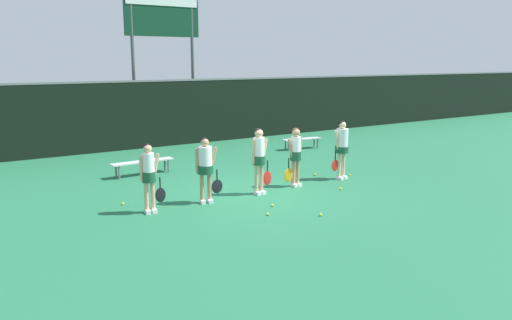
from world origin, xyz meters
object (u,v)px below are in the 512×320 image
(player_4, at_px, (342,144))
(tennis_ball_3, at_px, (340,189))
(bench_courtside, at_px, (143,163))
(tennis_ball_2, at_px, (123,204))
(tennis_ball_6, at_px, (315,174))
(tennis_ball_1, at_px, (272,205))
(player_3, at_px, (296,152))
(tennis_ball_0, at_px, (350,175))
(player_1, at_px, (205,165))
(tennis_ball_5, at_px, (320,215))
(player_2, at_px, (259,155))
(tennis_ball_7, at_px, (268,214))
(player_0, at_px, (149,173))
(bench_far, at_px, (302,140))
(tennis_ball_4, at_px, (287,175))
(scoreboard, at_px, (163,32))

(player_4, xyz_separation_m, tennis_ball_3, (-0.90, -0.98, -1.03))
(bench_courtside, height_order, tennis_ball_2, bench_courtside)
(tennis_ball_6, bearing_deg, player_4, -64.87)
(tennis_ball_1, distance_m, tennis_ball_6, 3.66)
(player_3, height_order, tennis_ball_0, player_3)
(player_1, bearing_deg, tennis_ball_5, -44.15)
(player_2, bearing_deg, tennis_ball_7, -118.97)
(tennis_ball_2, distance_m, tennis_ball_7, 3.70)
(player_0, bearing_deg, player_3, 5.75)
(tennis_ball_7, bearing_deg, tennis_ball_5, -35.43)
(tennis_ball_1, xyz_separation_m, tennis_ball_6, (3.03, 2.06, 0.00))
(bench_far, distance_m, player_4, 5.28)
(tennis_ball_0, height_order, tennis_ball_5, tennis_ball_5)
(player_1, height_order, tennis_ball_5, player_1)
(bench_far, relative_size, player_3, 1.00)
(player_2, bearing_deg, tennis_ball_4, 32.35)
(player_1, distance_m, player_3, 2.92)
(bench_courtside, bearing_deg, player_3, -53.05)
(player_4, height_order, tennis_ball_4, player_4)
(tennis_ball_7, bearing_deg, tennis_ball_2, 133.89)
(tennis_ball_5, bearing_deg, tennis_ball_6, 52.48)
(scoreboard, distance_m, player_2, 10.22)
(player_3, distance_m, tennis_ball_1, 2.36)
(player_0, height_order, player_2, player_2)
(tennis_ball_7, bearing_deg, scoreboard, 78.99)
(tennis_ball_2, relative_size, tennis_ball_4, 0.98)
(scoreboard, xyz_separation_m, bench_far, (3.92, -4.61, -4.33))
(tennis_ball_3, relative_size, tennis_ball_6, 1.05)
(tennis_ball_4, height_order, tennis_ball_6, same)
(player_3, bearing_deg, tennis_ball_5, -116.09)
(scoreboard, relative_size, player_3, 3.61)
(player_2, bearing_deg, tennis_ball_2, 162.21)
(tennis_ball_7, bearing_deg, bench_far, 47.09)
(scoreboard, distance_m, bench_courtside, 7.73)
(bench_courtside, xyz_separation_m, tennis_ball_5, (1.97, -6.28, -0.35))
(player_3, relative_size, tennis_ball_2, 25.94)
(tennis_ball_4, xyz_separation_m, tennis_ball_5, (-1.72, -3.67, 0.00))
(player_2, height_order, tennis_ball_4, player_2)
(scoreboard, xyz_separation_m, tennis_ball_2, (-4.74, -8.49, -4.67))
(bench_far, relative_size, player_4, 0.95)
(player_0, distance_m, player_2, 3.08)
(scoreboard, bearing_deg, player_2, -97.86)
(player_3, distance_m, tennis_ball_7, 3.02)
(tennis_ball_1, xyz_separation_m, tennis_ball_7, (-0.49, -0.53, -0.00))
(tennis_ball_5, bearing_deg, tennis_ball_1, 112.15)
(bench_far, xyz_separation_m, tennis_ball_4, (-3.37, -3.59, -0.33))
(bench_courtside, height_order, tennis_ball_3, bench_courtside)
(player_3, relative_size, tennis_ball_4, 25.49)
(player_2, xyz_separation_m, tennis_ball_7, (-0.86, -1.70, -1.03))
(tennis_ball_7, bearing_deg, player_4, 24.80)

